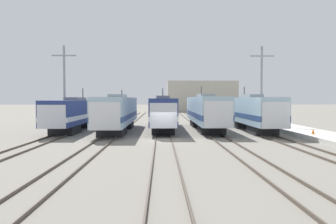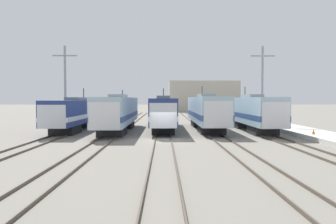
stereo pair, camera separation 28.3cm
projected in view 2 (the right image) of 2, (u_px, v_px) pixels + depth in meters
ground_plane at (163, 140)px, 29.48m from camera, size 400.00×400.00×0.00m
rail_pair_far_left at (48, 139)px, 29.34m from camera, size 1.50×120.00×0.15m
rail_pair_center_left at (105, 139)px, 29.41m from camera, size 1.51×120.00×0.15m
rail_pair_center at (163, 139)px, 29.47m from camera, size 1.51×120.00×0.15m
rail_pair_center_right at (221, 139)px, 29.54m from camera, size 1.51×120.00×0.15m
rail_pair_far_right at (278, 139)px, 29.60m from camera, size 1.50×120.00×0.15m
locomotive_far_left at (75, 113)px, 38.37m from camera, size 2.93×17.11×5.12m
locomotive_center_left at (118, 113)px, 37.09m from camera, size 3.07×17.78×4.87m
locomotive_center at (163, 112)px, 39.54m from camera, size 2.87×18.58×5.16m
locomotive_center_right at (206, 111)px, 39.40m from camera, size 3.08×18.39×5.44m
locomotive_far_right at (254, 112)px, 37.66m from camera, size 2.88×16.18×5.27m
catenary_tower_left at (65, 85)px, 41.46m from camera, size 3.10×0.29×10.45m
catenary_tower_right at (262, 85)px, 41.77m from camera, size 3.10×0.29×10.45m
platform at (329, 138)px, 29.65m from camera, size 4.00×120.00×0.43m
traffic_cone at (313, 132)px, 30.43m from camera, size 0.30×0.30×0.51m
depot_building at (202, 96)px, 102.79m from camera, size 20.89×13.92×9.19m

